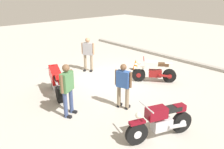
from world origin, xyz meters
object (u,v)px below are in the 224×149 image
motorcycle_cream_vintage (154,71)px  person_in_green_shirt (67,87)px  motorcycle_red_sportbike (56,80)px  person_in_gray_shirt (88,52)px  traffic_cone (136,65)px  motorcycle_maroon_cruiser (161,121)px  person_in_blue_shirt (123,84)px

motorcycle_cream_vintage → person_in_green_shirt: (0.03, -4.42, 0.52)m
motorcycle_red_sportbike → motorcycle_cream_vintage: bearing=-94.0°
person_in_gray_shirt → traffic_cone: size_ratio=3.19×
motorcycle_red_sportbike → person_in_gray_shirt: person_in_gray_shirt is taller
motorcycle_cream_vintage → motorcycle_red_sportbike: size_ratio=0.81×
motorcycle_red_sportbike → person_in_green_shirt: 1.81m
motorcycle_cream_vintage → motorcycle_maroon_cruiser: 4.25m
motorcycle_maroon_cruiser → person_in_blue_shirt: (-1.94, 0.44, 0.39)m
person_in_gray_shirt → person_in_blue_shirt: bearing=34.8°
motorcycle_cream_vintage → person_in_green_shirt: bearing=47.7°
person_in_green_shirt → person_in_blue_shirt: bearing=36.4°
motorcycle_maroon_cruiser → person_in_gray_shirt: 6.24m
motorcycle_cream_vintage → motorcycle_red_sportbike: 4.26m
person_in_gray_shirt → person_in_blue_shirt: 4.24m
motorcycle_red_sportbike → person_in_blue_shirt: (2.52, 1.17, 0.32)m
person_in_blue_shirt → person_in_gray_shirt: bearing=51.3°
traffic_cone → person_in_blue_shirt: bearing=-52.7°
person_in_gray_shirt → traffic_cone: 2.50m
person_in_green_shirt → person_in_blue_shirt: person_in_green_shirt is taller
person_in_gray_shirt → person_in_blue_shirt: (3.99, -1.43, -0.06)m
motorcycle_maroon_cruiser → person_in_green_shirt: 3.08m
motorcycle_maroon_cruiser → traffic_cone: size_ratio=3.81×
motorcycle_cream_vintage → traffic_cone: size_ratio=2.91×
motorcycle_maroon_cruiser → person_in_green_shirt: person_in_green_shirt is taller
traffic_cone → motorcycle_cream_vintage: bearing=-19.2°
traffic_cone → person_in_gray_shirt: bearing=-127.3°
motorcycle_red_sportbike → traffic_cone: (-0.02, 4.51, -0.33)m
motorcycle_maroon_cruiser → person_in_blue_shirt: size_ratio=1.25×
motorcycle_cream_vintage → person_in_gray_shirt: bearing=-19.7°
person_in_green_shirt → motorcycle_red_sportbike: bearing=136.8°
motorcycle_cream_vintage → person_in_gray_shirt: (-3.13, -1.33, 0.48)m
motorcycle_cream_vintage → person_in_gray_shirt: 3.44m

